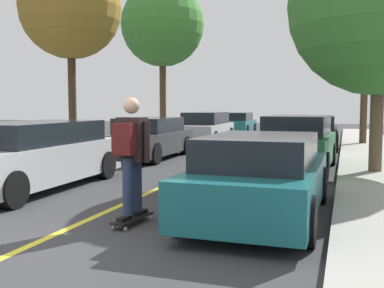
{
  "coord_description": "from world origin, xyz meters",
  "views": [
    {
      "loc": [
        3.63,
        -4.47,
        1.72
      ],
      "look_at": [
        0.25,
        5.7,
        0.81
      ],
      "focal_mm": 43.37,
      "sensor_mm": 36.0,
      "label": 1
    }
  ],
  "objects_px": {
    "parked_car_left_far": "(206,128)",
    "street_tree_right_nearest": "(380,4)",
    "street_tree_left_near": "(162,25)",
    "street_tree_right_near": "(367,18)",
    "parked_car_right_nearest": "(261,177)",
    "parked_car_right_far": "(313,133)",
    "parked_car_left_nearest": "(33,155)",
    "parked_car_left_farthest": "(236,124)",
    "skateboarder": "(131,150)",
    "street_tree_left_nearest": "(70,8)",
    "parked_car_right_near": "(297,143)",
    "skateboard": "(133,218)",
    "parked_car_left_near": "(148,138)"
  },
  "relations": [
    {
      "from": "parked_car_left_far",
      "to": "street_tree_right_nearest",
      "type": "bearing_deg",
      "value": -51.13
    },
    {
      "from": "street_tree_left_near",
      "to": "street_tree_right_near",
      "type": "bearing_deg",
      "value": 5.43
    },
    {
      "from": "parked_car_right_nearest",
      "to": "parked_car_right_far",
      "type": "bearing_deg",
      "value": 89.99
    },
    {
      "from": "parked_car_left_nearest",
      "to": "parked_car_left_farthest",
      "type": "relative_size",
      "value": 1.14
    },
    {
      "from": "parked_car_right_far",
      "to": "skateboarder",
      "type": "height_order",
      "value": "skateboarder"
    },
    {
      "from": "parked_car_right_far",
      "to": "street_tree_left_nearest",
      "type": "distance_m",
      "value": 10.17
    },
    {
      "from": "parked_car_right_near",
      "to": "street_tree_right_nearest",
      "type": "relative_size",
      "value": 0.68
    },
    {
      "from": "street_tree_right_near",
      "to": "street_tree_left_near",
      "type": "bearing_deg",
      "value": -174.57
    },
    {
      "from": "street_tree_left_nearest",
      "to": "parked_car_left_nearest",
      "type": "bearing_deg",
      "value": -66.89
    },
    {
      "from": "parked_car_left_farthest",
      "to": "skateboard",
      "type": "bearing_deg",
      "value": -81.12
    },
    {
      "from": "street_tree_right_nearest",
      "to": "skateboard",
      "type": "height_order",
      "value": "street_tree_right_nearest"
    },
    {
      "from": "parked_car_left_far",
      "to": "skateboarder",
      "type": "relative_size",
      "value": 2.72
    },
    {
      "from": "parked_car_right_near",
      "to": "street_tree_left_near",
      "type": "distance_m",
      "value": 10.94
    },
    {
      "from": "parked_car_left_farthest",
      "to": "parked_car_right_near",
      "type": "distance_m",
      "value": 14.69
    },
    {
      "from": "street_tree_right_nearest",
      "to": "parked_car_left_nearest",
      "type": "bearing_deg",
      "value": -149.77
    },
    {
      "from": "parked_car_right_far",
      "to": "street_tree_right_near",
      "type": "height_order",
      "value": "street_tree_right_near"
    },
    {
      "from": "parked_car_left_far",
      "to": "street_tree_right_near",
      "type": "bearing_deg",
      "value": 2.71
    },
    {
      "from": "skateboard",
      "to": "skateboarder",
      "type": "bearing_deg",
      "value": -96.12
    },
    {
      "from": "parked_car_left_nearest",
      "to": "parked_car_left_farthest",
      "type": "xyz_separation_m",
      "value": [
        0.0,
        18.39,
        -0.05
      ]
    },
    {
      "from": "parked_car_left_nearest",
      "to": "parked_car_right_far",
      "type": "relative_size",
      "value": 1.15
    },
    {
      "from": "parked_car_right_far",
      "to": "skateboarder",
      "type": "xyz_separation_m",
      "value": [
        -1.68,
        -12.89,
        0.44
      ]
    },
    {
      "from": "parked_car_left_near",
      "to": "street_tree_left_near",
      "type": "xyz_separation_m",
      "value": [
        -1.89,
        5.98,
        4.65
      ]
    },
    {
      "from": "street_tree_left_near",
      "to": "parked_car_right_far",
      "type": "bearing_deg",
      "value": -7.55
    },
    {
      "from": "parked_car_left_near",
      "to": "street_tree_left_nearest",
      "type": "xyz_separation_m",
      "value": [
        -1.89,
        -1.39,
        3.98
      ]
    },
    {
      "from": "street_tree_left_near",
      "to": "parked_car_left_far",
      "type": "bearing_deg",
      "value": 14.88
    },
    {
      "from": "skateboard",
      "to": "street_tree_right_nearest",
      "type": "bearing_deg",
      "value": 58.74
    },
    {
      "from": "parked_car_left_nearest",
      "to": "parked_car_right_nearest",
      "type": "relative_size",
      "value": 1.16
    },
    {
      "from": "parked_car_left_nearest",
      "to": "parked_car_right_nearest",
      "type": "bearing_deg",
      "value": -11.1
    },
    {
      "from": "parked_car_left_farthest",
      "to": "skateboard",
      "type": "height_order",
      "value": "parked_car_left_farthest"
    },
    {
      "from": "parked_car_right_nearest",
      "to": "street_tree_left_nearest",
      "type": "height_order",
      "value": "street_tree_left_nearest"
    },
    {
      "from": "parked_car_left_farthest",
      "to": "street_tree_left_nearest",
      "type": "bearing_deg",
      "value": -97.71
    },
    {
      "from": "parked_car_left_far",
      "to": "parked_car_right_far",
      "type": "xyz_separation_m",
      "value": [
        4.86,
        -1.4,
        -0.05
      ]
    },
    {
      "from": "parked_car_right_near",
      "to": "parked_car_right_nearest",
      "type": "bearing_deg",
      "value": -90.01
    },
    {
      "from": "parked_car_left_far",
      "to": "parked_car_left_farthest",
      "type": "xyz_separation_m",
      "value": [
        0.0,
        6.09,
        -0.05
      ]
    },
    {
      "from": "skateboard",
      "to": "parked_car_right_far",
      "type": "bearing_deg",
      "value": 82.55
    },
    {
      "from": "street_tree_left_near",
      "to": "skateboard",
      "type": "height_order",
      "value": "street_tree_left_near"
    },
    {
      "from": "parked_car_left_near",
      "to": "street_tree_left_nearest",
      "type": "height_order",
      "value": "street_tree_left_nearest"
    },
    {
      "from": "parked_car_left_far",
      "to": "parked_car_right_near",
      "type": "relative_size",
      "value": 1.12
    },
    {
      "from": "parked_car_left_nearest",
      "to": "parked_car_right_nearest",
      "type": "height_order",
      "value": "parked_car_left_nearest"
    },
    {
      "from": "street_tree_left_nearest",
      "to": "street_tree_left_near",
      "type": "relative_size",
      "value": 0.86
    },
    {
      "from": "parked_car_left_far",
      "to": "parked_car_right_far",
      "type": "height_order",
      "value": "parked_car_left_far"
    },
    {
      "from": "street_tree_left_nearest",
      "to": "skateboarder",
      "type": "bearing_deg",
      "value": -51.68
    },
    {
      "from": "parked_car_left_far",
      "to": "parked_car_right_near",
      "type": "bearing_deg",
      "value": -58.01
    },
    {
      "from": "street_tree_right_near",
      "to": "street_tree_left_nearest",
      "type": "bearing_deg",
      "value": -136.49
    },
    {
      "from": "parked_car_left_nearest",
      "to": "parked_car_right_nearest",
      "type": "distance_m",
      "value": 4.95
    },
    {
      "from": "parked_car_left_far",
      "to": "parked_car_right_far",
      "type": "relative_size",
      "value": 1.13
    },
    {
      "from": "parked_car_left_near",
      "to": "parked_car_left_far",
      "type": "relative_size",
      "value": 0.93
    },
    {
      "from": "street_tree_left_nearest",
      "to": "skateboard",
      "type": "distance_m",
      "value": 9.32
    },
    {
      "from": "street_tree_left_nearest",
      "to": "skateboard",
      "type": "xyz_separation_m",
      "value": [
        5.07,
        -6.37,
        -4.53
      ]
    },
    {
      "from": "parked_car_left_near",
      "to": "parked_car_left_farthest",
      "type": "height_order",
      "value": "parked_car_left_near"
    }
  ]
}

